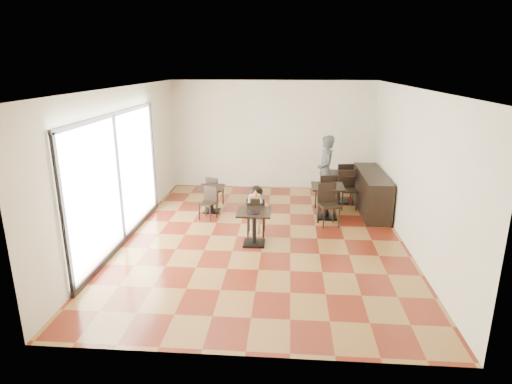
# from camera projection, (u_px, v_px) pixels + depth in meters

# --- Properties ---
(floor) EXTENTS (6.00, 8.00, 0.01)m
(floor) POSITION_uv_depth(u_px,v_px,m) (264.00, 237.00, 9.39)
(floor) COLOR olive
(floor) RESTS_ON ground
(ceiling) EXTENTS (6.00, 8.00, 0.01)m
(ceiling) POSITION_uv_depth(u_px,v_px,m) (264.00, 88.00, 8.47)
(ceiling) COLOR silver
(ceiling) RESTS_ON floor
(wall_back) EXTENTS (6.00, 0.01, 3.20)m
(wall_back) POSITION_uv_depth(u_px,v_px,m) (272.00, 135.00, 12.75)
(wall_back) COLOR white
(wall_back) RESTS_ON floor
(wall_front) EXTENTS (6.00, 0.01, 3.20)m
(wall_front) POSITION_uv_depth(u_px,v_px,m) (244.00, 243.00, 5.11)
(wall_front) COLOR white
(wall_front) RESTS_ON floor
(wall_left) EXTENTS (0.01, 8.00, 3.20)m
(wall_left) POSITION_uv_depth(u_px,v_px,m) (124.00, 164.00, 9.15)
(wall_left) COLOR white
(wall_left) RESTS_ON floor
(wall_right) EXTENTS (0.01, 8.00, 3.20)m
(wall_right) POSITION_uv_depth(u_px,v_px,m) (411.00, 169.00, 8.71)
(wall_right) COLOR white
(wall_right) RESTS_ON floor
(storefront_window) EXTENTS (0.04, 4.50, 2.60)m
(storefront_window) POSITION_uv_depth(u_px,v_px,m) (118.00, 179.00, 8.73)
(storefront_window) COLOR white
(storefront_window) RESTS_ON floor
(child_table) EXTENTS (0.70, 0.70, 0.74)m
(child_table) POSITION_uv_depth(u_px,v_px,m) (254.00, 228.00, 8.93)
(child_table) COLOR black
(child_table) RESTS_ON floor
(child_chair) EXTENTS (0.40, 0.40, 0.89)m
(child_chair) POSITION_uv_depth(u_px,v_px,m) (256.00, 215.00, 9.43)
(child_chair) COLOR black
(child_chair) RESTS_ON floor
(child) EXTENTS (0.40, 0.56, 1.11)m
(child) POSITION_uv_depth(u_px,v_px,m) (256.00, 211.00, 9.40)
(child) COLOR slate
(child) RESTS_ON child_chair
(plate) EXTENTS (0.25, 0.25, 0.01)m
(plate) POSITION_uv_depth(u_px,v_px,m) (254.00, 212.00, 8.72)
(plate) COLOR black
(plate) RESTS_ON child_table
(pizza_slice) EXTENTS (0.26, 0.20, 0.06)m
(pizza_slice) POSITION_uv_depth(u_px,v_px,m) (255.00, 195.00, 9.10)
(pizza_slice) COLOR tan
(pizza_slice) RESTS_ON child
(adult_patron) EXTENTS (0.54, 0.74, 1.88)m
(adult_patron) POSITION_uv_depth(u_px,v_px,m) (326.00, 171.00, 11.27)
(adult_patron) COLOR #3E3E43
(adult_patron) RESTS_ON floor
(cafe_table_mid) EXTENTS (0.95, 0.95, 0.82)m
(cafe_table_mid) POSITION_uv_depth(u_px,v_px,m) (327.00, 202.00, 10.48)
(cafe_table_mid) COLOR black
(cafe_table_mid) RESTS_ON floor
(cafe_table_left) EXTENTS (0.80, 0.80, 0.66)m
(cafe_table_left) POSITION_uv_depth(u_px,v_px,m) (212.00, 199.00, 10.92)
(cafe_table_left) COLOR black
(cafe_table_left) RESTS_ON floor
(cafe_table_back) EXTENTS (0.87, 0.87, 0.82)m
(cafe_table_back) POSITION_uv_depth(u_px,v_px,m) (339.00, 187.00, 11.68)
(cafe_table_back) COLOR black
(cafe_table_back) RESTS_ON floor
(chair_mid_a) EXTENTS (0.54, 0.54, 0.98)m
(chair_mid_a) POSITION_uv_depth(u_px,v_px,m) (325.00, 192.00, 10.98)
(chair_mid_a) COLOR black
(chair_mid_a) RESTS_ON floor
(chair_mid_b) EXTENTS (0.54, 0.54, 0.98)m
(chair_mid_b) POSITION_uv_depth(u_px,v_px,m) (329.00, 206.00, 9.93)
(chair_mid_b) COLOR black
(chair_mid_b) RESTS_ON floor
(chair_left_a) EXTENTS (0.46, 0.46, 0.79)m
(chair_left_a) POSITION_uv_depth(u_px,v_px,m) (215.00, 191.00, 11.43)
(chair_left_a) COLOR black
(chair_left_a) RESTS_ON floor
(chair_left_b) EXTENTS (0.46, 0.46, 0.79)m
(chair_left_b) POSITION_uv_depth(u_px,v_px,m) (208.00, 204.00, 10.38)
(chair_left_b) COLOR black
(chair_left_b) RESTS_ON floor
(chair_back_a) EXTENTS (0.50, 0.50, 0.99)m
(chair_back_a) POSITION_uv_depth(u_px,v_px,m) (343.00, 179.00, 12.17)
(chair_back_a) COLOR black
(chair_back_a) RESTS_ON floor
(chair_back_b) EXTENTS (0.50, 0.50, 0.99)m
(chair_back_b) POSITION_uv_depth(u_px,v_px,m) (348.00, 190.00, 11.12)
(chair_back_b) COLOR black
(chair_back_b) RESTS_ON floor
(service_counter) EXTENTS (0.60, 2.40, 1.00)m
(service_counter) POSITION_uv_depth(u_px,v_px,m) (371.00, 192.00, 10.96)
(service_counter) COLOR black
(service_counter) RESTS_ON floor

